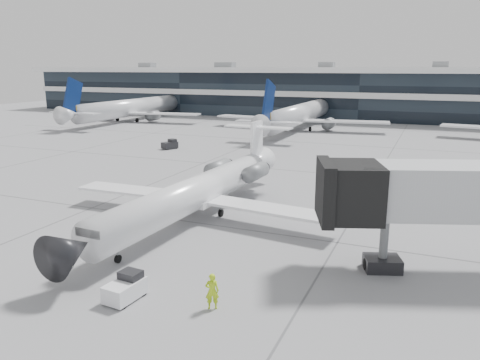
% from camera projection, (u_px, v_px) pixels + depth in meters
% --- Properties ---
extents(ground, '(220.00, 220.00, 0.00)m').
position_uv_depth(ground, '(201.00, 223.00, 34.28)').
color(ground, gray).
rests_on(ground, ground).
extents(terminal, '(170.00, 22.00, 10.00)m').
position_uv_depth(terminal, '(366.00, 95.00, 106.61)').
color(terminal, black).
rests_on(terminal, ground).
extents(bg_jet_left, '(32.00, 40.00, 9.60)m').
position_uv_depth(bg_jet_left, '(133.00, 121.00, 100.50)').
color(bg_jet_left, white).
rests_on(bg_jet_left, ground).
extents(bg_jet_center, '(32.00, 40.00, 9.60)m').
position_uv_depth(bg_jet_center, '(300.00, 129.00, 86.59)').
color(bg_jet_center, white).
rests_on(bg_jet_center, ground).
extents(regional_jet, '(21.68, 27.04, 6.25)m').
position_uv_depth(regional_jet, '(198.00, 191.00, 35.04)').
color(regional_jet, white).
rests_on(regional_jet, ground).
extents(ramp_worker, '(0.78, 0.68, 1.79)m').
position_uv_depth(ramp_worker, '(212.00, 291.00, 21.98)').
color(ramp_worker, '#B5E217').
rests_on(ramp_worker, ground).
extents(baggage_tug, '(1.41, 2.18, 1.32)m').
position_uv_depth(baggage_tug, '(126.00, 288.00, 22.96)').
color(baggage_tug, white).
rests_on(baggage_tug, ground).
extents(traffic_cone, '(0.43, 0.43, 0.51)m').
position_uv_depth(traffic_cone, '(194.00, 202.00, 38.84)').
color(traffic_cone, orange).
rests_on(traffic_cone, ground).
extents(far_tug, '(1.99, 2.45, 1.35)m').
position_uv_depth(far_tug, '(170.00, 145.00, 65.55)').
color(far_tug, black).
rests_on(far_tug, ground).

